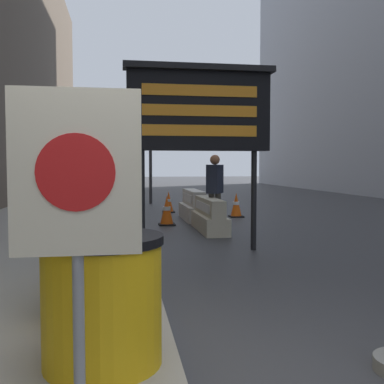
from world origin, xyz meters
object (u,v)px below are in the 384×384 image
barrel_drum_back (98,246)px  traffic_cone_mid (236,205)px  jersey_barrier_white (194,207)px  traffic_cone_far (169,202)px  barrel_drum_middle (87,266)px  message_board (199,111)px  warning_sign (77,195)px  barrel_drum_foreground (102,299)px  traffic_light_near_curb (150,125)px  jersey_barrier_cream (209,216)px  pedestrian_worker (215,185)px  traffic_cone_near (167,211)px

barrel_drum_back → traffic_cone_mid: (3.58, 7.50, -0.24)m
jersey_barrier_white → traffic_cone_far: jersey_barrier_white is taller
barrel_drum_middle → message_board: bearing=64.8°
warning_sign → traffic_cone_mid: 10.98m
barrel_drum_middle → barrel_drum_back: 1.05m
barrel_drum_foreground → jersey_barrier_white: (2.13, 9.19, -0.22)m
barrel_drum_foreground → jersey_barrier_white: size_ratio=0.44×
barrel_drum_foreground → traffic_cone_mid: barrel_drum_foreground is taller
jersey_barrier_white → traffic_light_near_curb: 6.10m
jersey_barrier_cream → jersey_barrier_white: (-0.00, 2.23, 0.03)m
message_board → traffic_light_near_curb: (-0.17, 10.03, 0.65)m
barrel_drum_middle → message_board: (1.65, 3.51, 1.85)m
message_board → traffic_light_near_curb: traffic_light_near_curb is taller
traffic_light_near_curb → pedestrian_worker: (1.03, -7.31, -2.05)m
traffic_cone_mid → pedestrian_worker: 2.66m
jersey_barrier_cream → traffic_cone_mid: size_ratio=2.92×
jersey_barrier_cream → traffic_light_near_curb: traffic_light_near_curb is taller
barrel_drum_middle → traffic_cone_far: 10.33m
barrel_drum_back → traffic_light_near_curb: (1.43, 12.49, 2.50)m
barrel_drum_back → pedestrian_worker: size_ratio=0.50×
barrel_drum_foreground → traffic_cone_mid: bearing=70.2°
traffic_cone_far → traffic_light_near_curb: 4.37m
pedestrian_worker → jersey_barrier_white: bearing=-142.5°
barrel_drum_back → barrel_drum_middle: bearing=-92.8°
jersey_barrier_white → pedestrian_worker: bearing=-84.2°
jersey_barrier_cream → traffic_cone_far: bearing=96.5°
traffic_cone_mid → traffic_light_near_curb: (-2.15, 4.99, 2.74)m
barrel_drum_back → pedestrian_worker: pedestrian_worker is taller
barrel_drum_back → pedestrian_worker: 5.76m
warning_sign → barrel_drum_back: bearing=90.8°
warning_sign → pedestrian_worker: warning_sign is taller
warning_sign → jersey_barrier_cream: bearing=74.0°
jersey_barrier_cream → traffic_cone_far: jersey_barrier_cream is taller
jersey_barrier_cream → traffic_cone_near: bearing=126.4°
warning_sign → traffic_light_near_curb: size_ratio=0.41×
barrel_drum_back → jersey_barrier_white: barrel_drum_back is taller
warning_sign → traffic_cone_near: size_ratio=2.36×
barrel_drum_back → message_board: 3.47m
warning_sign → traffic_cone_near: (1.36, 8.88, -0.98)m
jersey_barrier_white → barrel_drum_foreground: bearing=-103.0°
traffic_cone_near → traffic_light_near_curb: (0.03, 6.46, 2.72)m
message_board → traffic_cone_far: size_ratio=4.70×
barrel_drum_middle → jersey_barrier_cream: 6.35m
barrel_drum_middle → warning_sign: warning_sign is taller
barrel_drum_foreground → barrel_drum_middle: same height
barrel_drum_middle → pedestrian_worker: pedestrian_worker is taller
message_board → traffic_cone_mid: bearing=68.5°
barrel_drum_back → jersey_barrier_white: size_ratio=0.44×
barrel_drum_middle → jersey_barrier_cream: barrel_drum_middle is taller
warning_sign → pedestrian_worker: bearing=73.3°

